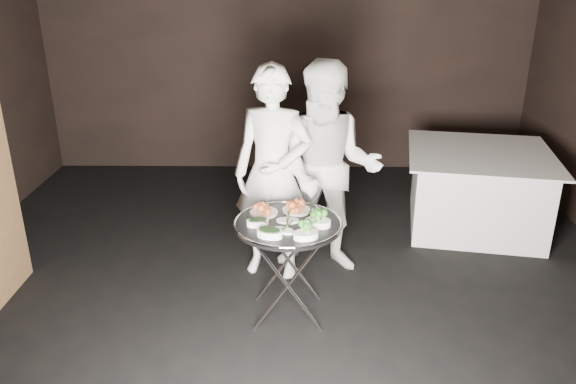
{
  "coord_description": "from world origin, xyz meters",
  "views": [
    {
      "loc": [
        0.1,
        -3.55,
        2.47
      ],
      "look_at": [
        0.05,
        0.23,
        0.95
      ],
      "focal_mm": 35.0,
      "sensor_mm": 36.0,
      "label": 1
    }
  ],
  "objects_px": {
    "tray_stand": "(288,266)",
    "waiter_right": "(329,170)",
    "waiter_left": "(273,174)",
    "serving_tray": "(288,224)",
    "dining_table": "(476,189)"
  },
  "relations": [
    {
      "from": "serving_tray",
      "to": "waiter_left",
      "type": "relative_size",
      "value": 0.44
    },
    {
      "from": "waiter_left",
      "to": "tray_stand",
      "type": "bearing_deg",
      "value": -65.72
    },
    {
      "from": "tray_stand",
      "to": "waiter_right",
      "type": "height_order",
      "value": "waiter_right"
    },
    {
      "from": "tray_stand",
      "to": "waiter_left",
      "type": "bearing_deg",
      "value": 100.94
    },
    {
      "from": "tray_stand",
      "to": "waiter_right",
      "type": "xyz_separation_m",
      "value": [
        0.33,
        0.75,
        0.48
      ]
    },
    {
      "from": "waiter_left",
      "to": "dining_table",
      "type": "relative_size",
      "value": 1.3
    },
    {
      "from": "dining_table",
      "to": "serving_tray",
      "type": "bearing_deg",
      "value": -139.09
    },
    {
      "from": "waiter_left",
      "to": "dining_table",
      "type": "distance_m",
      "value": 2.27
    },
    {
      "from": "tray_stand",
      "to": "dining_table",
      "type": "bearing_deg",
      "value": 40.91
    },
    {
      "from": "serving_tray",
      "to": "waiter_left",
      "type": "height_order",
      "value": "waiter_left"
    },
    {
      "from": "serving_tray",
      "to": "waiter_right",
      "type": "height_order",
      "value": "waiter_right"
    },
    {
      "from": "tray_stand",
      "to": "waiter_left",
      "type": "xyz_separation_m",
      "value": [
        -0.13,
        0.68,
        0.47
      ]
    },
    {
      "from": "waiter_left",
      "to": "serving_tray",
      "type": "bearing_deg",
      "value": -65.72
    },
    {
      "from": "serving_tray",
      "to": "waiter_left",
      "type": "bearing_deg",
      "value": 100.94
    },
    {
      "from": "serving_tray",
      "to": "dining_table",
      "type": "height_order",
      "value": "dining_table"
    }
  ]
}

